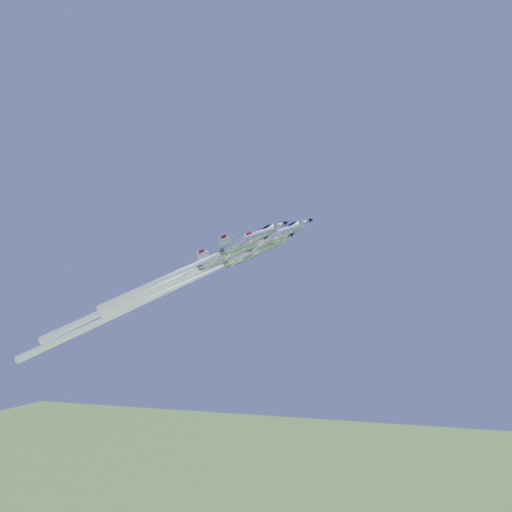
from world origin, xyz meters
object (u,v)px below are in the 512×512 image
(jet_left, at_px, (156,296))
(jet_right, at_px, (196,264))
(jet_slot, at_px, (156,288))
(jet_lead, at_px, (210,266))

(jet_left, relative_size, jet_right, 1.62)
(jet_slot, bearing_deg, jet_left, -161.76)
(jet_lead, distance_m, jet_right, 11.63)
(jet_slot, bearing_deg, jet_lead, 106.39)
(jet_left, xyz_separation_m, jet_slot, (4.48, -8.08, 1.81))
(jet_lead, bearing_deg, jet_right, -1.60)
(jet_left, distance_m, jet_right, 22.93)
(jet_lead, height_order, jet_right, jet_lead)
(jet_lead, height_order, jet_slot, jet_lead)
(jet_lead, relative_size, jet_right, 1.19)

